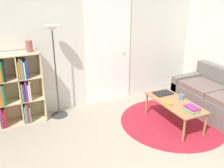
{
  "coord_description": "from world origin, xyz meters",
  "views": [
    {
      "loc": [
        -1.67,
        -1.79,
        2.25
      ],
      "look_at": [
        -0.14,
        1.44,
        0.85
      ],
      "focal_mm": 40.0,
      "sensor_mm": 36.0,
      "label": 1
    }
  ],
  "objects_px": {
    "bookshelf": "(3,91)",
    "couch": "(221,101)",
    "floor_lamp": "(54,50)",
    "vase_on_shelf": "(29,46)",
    "coffee_table": "(174,104)",
    "laptop": "(163,93)",
    "bowl": "(169,103)",
    "cup": "(182,97)"
  },
  "relations": [
    {
      "from": "bookshelf",
      "to": "couch",
      "type": "distance_m",
      "value": 3.87
    },
    {
      "from": "floor_lamp",
      "to": "vase_on_shelf",
      "type": "bearing_deg",
      "value": 171.26
    },
    {
      "from": "coffee_table",
      "to": "couch",
      "type": "bearing_deg",
      "value": -5.46
    },
    {
      "from": "floor_lamp",
      "to": "couch",
      "type": "bearing_deg",
      "value": -24.46
    },
    {
      "from": "coffee_table",
      "to": "vase_on_shelf",
      "type": "height_order",
      "value": "vase_on_shelf"
    },
    {
      "from": "laptop",
      "to": "bowl",
      "type": "bearing_deg",
      "value": -113.58
    },
    {
      "from": "bookshelf",
      "to": "couch",
      "type": "relative_size",
      "value": 0.7
    },
    {
      "from": "floor_lamp",
      "to": "cup",
      "type": "xyz_separation_m",
      "value": [
        1.89,
        -1.13,
        -0.77
      ]
    },
    {
      "from": "bookshelf",
      "to": "cup",
      "type": "bearing_deg",
      "value": -23.28
    },
    {
      "from": "laptop",
      "to": "vase_on_shelf",
      "type": "bearing_deg",
      "value": 158.34
    },
    {
      "from": "floor_lamp",
      "to": "bowl",
      "type": "height_order",
      "value": "floor_lamp"
    },
    {
      "from": "floor_lamp",
      "to": "coffee_table",
      "type": "distance_m",
      "value": 2.25
    },
    {
      "from": "couch",
      "to": "floor_lamp",
      "type": "bearing_deg",
      "value": 155.54
    },
    {
      "from": "bookshelf",
      "to": "coffee_table",
      "type": "xyz_separation_m",
      "value": [
        2.61,
        -1.21,
        -0.25
      ]
    },
    {
      "from": "bowl",
      "to": "cup",
      "type": "height_order",
      "value": "cup"
    },
    {
      "from": "cup",
      "to": "floor_lamp",
      "type": "bearing_deg",
      "value": 149.09
    },
    {
      "from": "floor_lamp",
      "to": "laptop",
      "type": "xyz_separation_m",
      "value": [
        1.75,
        -0.79,
        -0.81
      ]
    },
    {
      "from": "floor_lamp",
      "to": "laptop",
      "type": "relative_size",
      "value": 5.04
    },
    {
      "from": "bookshelf",
      "to": "bowl",
      "type": "height_order",
      "value": "bookshelf"
    },
    {
      "from": "bookshelf",
      "to": "couch",
      "type": "height_order",
      "value": "bookshelf"
    },
    {
      "from": "cup",
      "to": "vase_on_shelf",
      "type": "relative_size",
      "value": 0.51
    },
    {
      "from": "cup",
      "to": "vase_on_shelf",
      "type": "height_order",
      "value": "vase_on_shelf"
    },
    {
      "from": "couch",
      "to": "laptop",
      "type": "xyz_separation_m",
      "value": [
        -0.99,
        0.46,
        0.16
      ]
    },
    {
      "from": "cup",
      "to": "laptop",
      "type": "bearing_deg",
      "value": 111.75
    },
    {
      "from": "coffee_table",
      "to": "bookshelf",
      "type": "bearing_deg",
      "value": 155.11
    },
    {
      "from": "floor_lamp",
      "to": "coffee_table",
      "type": "xyz_separation_m",
      "value": [
        1.73,
        -1.15,
        -0.86
      ]
    },
    {
      "from": "couch",
      "to": "vase_on_shelf",
      "type": "bearing_deg",
      "value": 157.31
    },
    {
      "from": "bowl",
      "to": "vase_on_shelf",
      "type": "distance_m",
      "value": 2.49
    },
    {
      "from": "coffee_table",
      "to": "floor_lamp",
      "type": "bearing_deg",
      "value": 146.36
    },
    {
      "from": "bookshelf",
      "to": "bowl",
      "type": "xyz_separation_m",
      "value": [
        2.45,
        -1.26,
        -0.19
      ]
    },
    {
      "from": "floor_lamp",
      "to": "laptop",
      "type": "height_order",
      "value": "floor_lamp"
    },
    {
      "from": "coffee_table",
      "to": "vase_on_shelf",
      "type": "distance_m",
      "value": 2.61
    },
    {
      "from": "coffee_table",
      "to": "cup",
      "type": "distance_m",
      "value": 0.18
    },
    {
      "from": "coffee_table",
      "to": "laptop",
      "type": "xyz_separation_m",
      "value": [
        0.02,
        0.36,
        0.05
      ]
    },
    {
      "from": "laptop",
      "to": "bowl",
      "type": "relative_size",
      "value": 2.85
    },
    {
      "from": "couch",
      "to": "bookshelf",
      "type": "bearing_deg",
      "value": 160.15
    },
    {
      "from": "couch",
      "to": "laptop",
      "type": "height_order",
      "value": "couch"
    },
    {
      "from": "coffee_table",
      "to": "vase_on_shelf",
      "type": "xyz_separation_m",
      "value": [
        -2.11,
        1.21,
        0.95
      ]
    },
    {
      "from": "cup",
      "to": "vase_on_shelf",
      "type": "bearing_deg",
      "value": 152.35
    },
    {
      "from": "floor_lamp",
      "to": "cup",
      "type": "height_order",
      "value": "floor_lamp"
    },
    {
      "from": "laptop",
      "to": "bookshelf",
      "type": "bearing_deg",
      "value": 162.12
    },
    {
      "from": "couch",
      "to": "laptop",
      "type": "distance_m",
      "value": 1.1
    }
  ]
}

